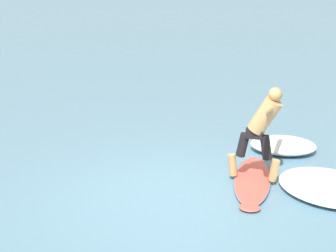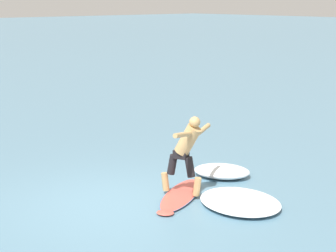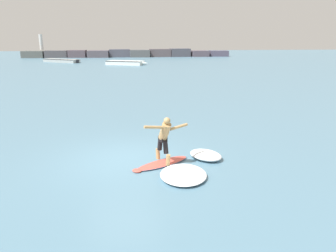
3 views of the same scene
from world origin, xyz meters
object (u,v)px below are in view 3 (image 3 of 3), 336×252
surfer (164,136)px  small_boat_offshore (61,60)px  fishing_boat_near_jetty (126,63)px  surfboard (162,163)px

surfer → small_boat_offshore: bearing=103.4°
surfer → fishing_boat_near_jetty: bearing=90.9°
surfboard → surfer: surfer is taller
surfboard → surfer: (0.07, -0.08, 0.93)m
surfer → surfboard: bearing=130.8°
surfer → small_boat_offshore: 49.30m
fishing_boat_near_jetty → small_boat_offshore: size_ratio=0.91×
surfer → fishing_boat_near_jetty: surfer is taller
surfboard → fishing_boat_near_jetty: size_ratio=0.32×
fishing_boat_near_jetty → small_boat_offshore: (-10.75, 6.99, -0.03)m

